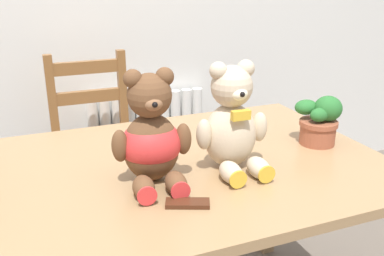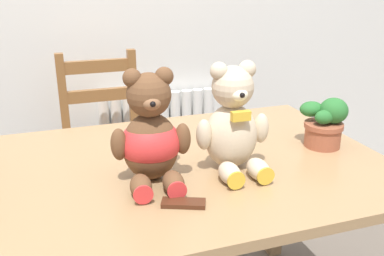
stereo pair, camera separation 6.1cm
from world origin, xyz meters
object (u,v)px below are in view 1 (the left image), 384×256
at_px(teddy_bear_right, 232,124).
at_px(wooden_chair_behind, 98,158).
at_px(teddy_bear_left, 151,138).
at_px(chocolate_bar, 188,203).
at_px(potted_plant, 320,121).

bearing_deg(teddy_bear_right, wooden_chair_behind, -71.03).
relative_size(teddy_bear_left, teddy_bear_right, 0.99).
xyz_separation_m(teddy_bear_left, chocolate_bar, (0.04, -0.17, -0.12)).
relative_size(wooden_chair_behind, teddy_bear_right, 2.91).
distance_m(wooden_chair_behind, teddy_bear_left, 0.95).
relative_size(wooden_chair_behind, potted_plant, 5.61).
bearing_deg(wooden_chair_behind, potted_plant, 128.75).
relative_size(teddy_bear_left, chocolate_bar, 2.87).
distance_m(potted_plant, chocolate_bar, 0.62).
bearing_deg(teddy_bear_left, chocolate_bar, 108.14).
height_order(teddy_bear_left, chocolate_bar, teddy_bear_left).
xyz_separation_m(teddy_bear_left, potted_plant, (0.62, 0.06, -0.05)).
bearing_deg(potted_plant, teddy_bear_right, -170.71).
height_order(wooden_chair_behind, teddy_bear_left, teddy_bear_left).
height_order(teddy_bear_left, teddy_bear_right, teddy_bear_right).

